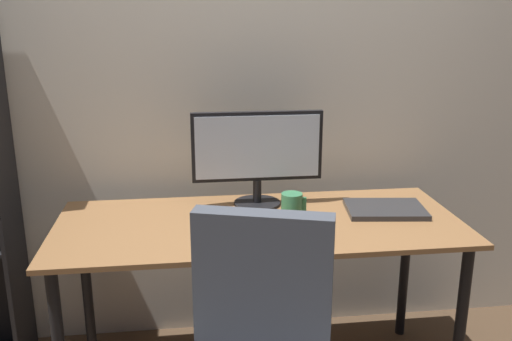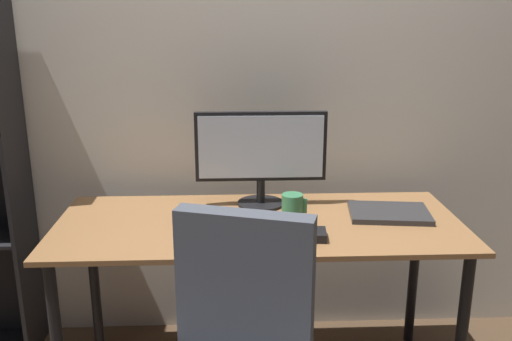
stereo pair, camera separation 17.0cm
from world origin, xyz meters
The scene contains 7 objects.
back_wall centered at (0.00, 0.51, 1.30)m, with size 6.40×0.10×2.60m, color silver.
desk centered at (0.00, 0.00, 0.65)m, with size 1.61×0.68×0.74m.
monitor centered at (0.02, 0.20, 0.98)m, with size 0.55×0.20×0.41m.
keyboard centered at (0.01, -0.19, 0.75)m, with size 0.29×0.11×0.02m, color #B7BABC.
mouse centered at (0.21, -0.18, 0.76)m, with size 0.06×0.10×0.03m, color black.
coffee_mug centered at (0.13, 0.02, 0.79)m, with size 0.10×0.09×0.11m.
laptop centered at (0.54, 0.04, 0.75)m, with size 0.32×0.23×0.02m, color #2D2D30.
Camera 1 is at (-0.27, -2.05, 1.55)m, focal length 38.89 mm.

